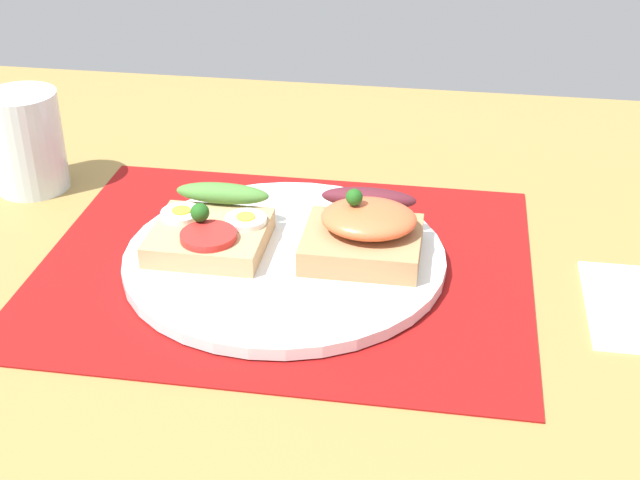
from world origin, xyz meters
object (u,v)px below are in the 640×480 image
at_px(plate, 285,258).
at_px(sandwich_egg_tomato, 211,229).
at_px(drinking_glass, 27,142).
at_px(sandwich_salmon, 365,230).

xyz_separation_m(plate, sandwich_egg_tomato, (-0.06, 0.01, 0.02)).
xyz_separation_m(plate, drinking_glass, (-0.27, 0.11, 0.04)).
distance_m(sandwich_egg_tomato, sandwich_salmon, 0.13).
height_order(plate, sandwich_egg_tomato, sandwich_egg_tomato).
relative_size(plate, drinking_glass, 2.75).
distance_m(plate, sandwich_salmon, 0.07).
bearing_deg(sandwich_egg_tomato, sandwich_salmon, 2.57).
relative_size(sandwich_egg_tomato, sandwich_salmon, 1.06).
bearing_deg(plate, drinking_glass, 158.40).
relative_size(plate, sandwich_egg_tomato, 2.60).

